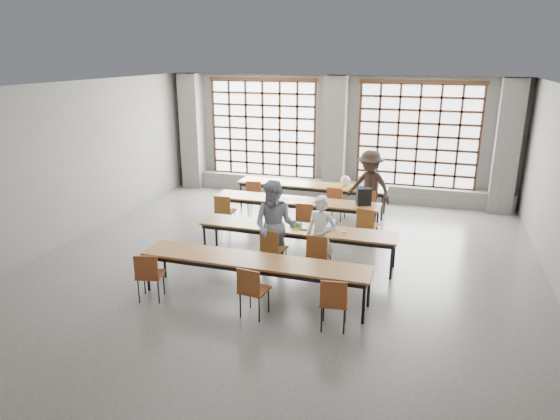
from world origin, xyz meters
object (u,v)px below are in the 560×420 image
(desk_row_c, at_px, (297,231))
(phone, at_px, (304,230))
(desk_row_a, at_px, (311,187))
(student_female, at_px, (275,226))
(chair_front_left, at_px, (272,246))
(chair_near_mid, at_px, (252,287))
(mouse, at_px, (344,232))
(plastic_bag, at_px, (345,181))
(student_male, at_px, (320,236))
(chair_back_mid, at_px, (336,200))
(chair_mid_right, at_px, (367,223))
(student_back, at_px, (369,187))
(green_box, at_px, (296,224))
(backpack, at_px, (364,197))
(desk_row_b, at_px, (296,202))
(chair_near_right, at_px, (334,299))
(chair_back_left, at_px, (255,193))
(chair_front_right, at_px, (318,251))
(chair_mid_left, at_px, (224,209))
(laptop_front, at_px, (326,226))
(chair_back_right, at_px, (368,203))
(red_pouch, at_px, (150,272))
(desk_row_d, at_px, (254,263))
(laptop_back, at_px, (363,185))
(chair_mid_centre, at_px, (305,217))
(chair_near_left, at_px, (149,272))

(desk_row_c, height_order, phone, phone)
(desk_row_a, height_order, student_female, student_female)
(chair_front_left, distance_m, chair_near_mid, 1.80)
(mouse, bearing_deg, phone, -174.07)
(desk_row_a, relative_size, plastic_bag, 13.99)
(chair_front_left, relative_size, student_female, 0.49)
(student_male, xyz_separation_m, student_female, (-0.90, 0.00, 0.11))
(chair_back_mid, bearing_deg, chair_mid_right, -57.10)
(chair_back_mid, relative_size, student_back, 0.48)
(chair_front_left, bearing_deg, student_male, 7.94)
(green_box, distance_m, plastic_bag, 3.45)
(backpack, bearing_deg, desk_row_b, 158.78)
(desk_row_b, relative_size, chair_near_right, 4.55)
(chair_back_left, xyz_separation_m, plastic_bag, (2.29, 0.68, 0.34))
(desk_row_a, bearing_deg, mouse, -66.52)
(chair_front_left, distance_m, chair_front_right, 0.91)
(student_female, xyz_separation_m, mouse, (1.25, 0.48, -0.15))
(student_male, bearing_deg, chair_mid_left, 156.83)
(chair_back_left, bearing_deg, chair_near_mid, -70.19)
(desk_row_c, bearing_deg, laptop_front, 10.24)
(chair_back_right, relative_size, chair_mid_left, 1.00)
(student_female, height_order, phone, student_female)
(chair_near_mid, xyz_separation_m, laptop_front, (0.64, 2.51, 0.25))
(red_pouch, bearing_deg, desk_row_d, 17.93)
(chair_back_mid, bearing_deg, backpack, -46.83)
(laptop_back, bearing_deg, chair_near_mid, -98.26)
(desk_row_d, distance_m, backpack, 3.97)
(chair_back_left, bearing_deg, student_female, -63.62)
(desk_row_a, relative_size, chair_back_left, 4.55)
(desk_row_b, distance_m, backpack, 1.62)
(chair_back_right, relative_size, chair_front_right, 1.00)
(phone, bearing_deg, chair_back_left, 126.03)
(chair_back_mid, distance_m, student_back, 0.90)
(desk_row_a, bearing_deg, red_pouch, -103.53)
(mouse, relative_size, plastic_bag, 0.34)
(chair_mid_right, bearing_deg, phone, -127.08)
(chair_back_left, height_order, phone, chair_back_left)
(chair_mid_centre, distance_m, laptop_back, 2.49)
(chair_back_mid, relative_size, chair_near_left, 1.00)
(mouse, height_order, phone, mouse)
(desk_row_b, distance_m, chair_mid_left, 1.72)
(chair_back_left, bearing_deg, student_back, 2.46)
(phone, height_order, backpack, backpack)
(laptop_front, distance_m, plastic_bag, 3.42)
(chair_near_right, bearing_deg, chair_front_left, 131.42)
(desk_row_c, relative_size, student_back, 2.20)
(desk_row_d, distance_m, chair_near_right, 1.64)
(desk_row_b, distance_m, laptop_front, 2.14)
(desk_row_b, bearing_deg, chair_front_right, -65.60)
(chair_back_right, relative_size, student_female, 0.49)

